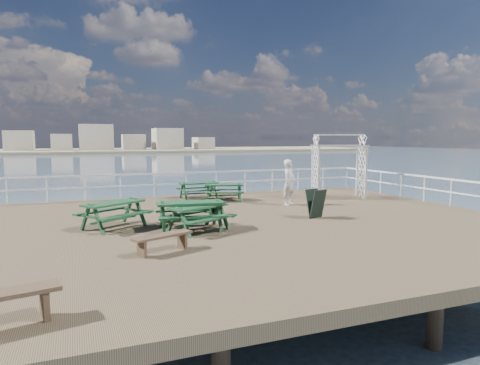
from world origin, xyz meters
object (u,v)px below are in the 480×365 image
(picnic_table_c, at_px, (198,187))
(trellis_arbor, at_px, (339,170))
(picnic_table_a, at_px, (114,209))
(person, at_px, (289,182))
(picnic_table_e, at_px, (199,212))
(picnic_table_b, at_px, (224,189))
(picnic_table_d, at_px, (190,209))
(flat_bench_near, at_px, (163,239))

(picnic_table_c, height_order, trellis_arbor, trellis_arbor)
(picnic_table_a, height_order, person, person)
(picnic_table_c, distance_m, picnic_table_e, 6.63)
(picnic_table_b, distance_m, trellis_arbor, 5.20)
(picnic_table_c, distance_m, person, 4.19)
(picnic_table_b, bearing_deg, person, -29.61)
(picnic_table_b, height_order, picnic_table_d, picnic_table_d)
(picnic_table_a, relative_size, picnic_table_d, 1.12)
(picnic_table_a, xyz_separation_m, trellis_arbor, (9.90, 3.05, 0.69))
(picnic_table_d, height_order, person, person)
(picnic_table_b, distance_m, picnic_table_e, 6.03)
(picnic_table_a, distance_m, trellis_arbor, 10.38)
(picnic_table_e, xyz_separation_m, trellis_arbor, (7.68, 4.38, 0.71))
(picnic_table_a, distance_m, picnic_table_e, 2.58)
(flat_bench_near, height_order, trellis_arbor, trellis_arbor)
(picnic_table_a, xyz_separation_m, picnic_table_b, (4.86, 4.09, -0.06))
(trellis_arbor, distance_m, person, 3.22)
(picnic_table_b, height_order, picnic_table_c, picnic_table_c)
(picnic_table_d, bearing_deg, picnic_table_e, -52.39)
(picnic_table_a, bearing_deg, person, -16.49)
(picnic_table_b, xyz_separation_m, picnic_table_c, (-0.84, 0.96, 0.01))
(picnic_table_e, relative_size, flat_bench_near, 1.43)
(person, bearing_deg, picnic_table_a, 162.06)
(flat_bench_near, distance_m, trellis_arbor, 11.09)
(picnic_table_a, height_order, picnic_table_e, picnic_table_a)
(picnic_table_d, bearing_deg, trellis_arbor, 34.20)
(picnic_table_e, distance_m, flat_bench_near, 2.39)
(picnic_table_e, relative_size, person, 1.19)
(picnic_table_e, height_order, flat_bench_near, picnic_table_e)
(picnic_table_a, height_order, trellis_arbor, trellis_arbor)
(picnic_table_a, bearing_deg, picnic_table_b, 7.34)
(picnic_table_d, distance_m, flat_bench_near, 2.54)
(picnic_table_a, distance_m, picnic_table_b, 6.35)
(picnic_table_a, height_order, picnic_table_d, picnic_table_d)
(trellis_arbor, height_order, person, trellis_arbor)
(picnic_table_a, relative_size, picnic_table_b, 1.21)
(picnic_table_b, bearing_deg, picnic_table_e, -99.66)
(picnic_table_d, xyz_separation_m, picnic_table_e, (0.17, -0.28, -0.05))
(picnic_table_b, bearing_deg, flat_bench_near, -102.58)
(picnic_table_a, height_order, picnic_table_c, picnic_table_a)
(flat_bench_near, bearing_deg, trellis_arbor, 12.08)
(picnic_table_b, relative_size, person, 1.06)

